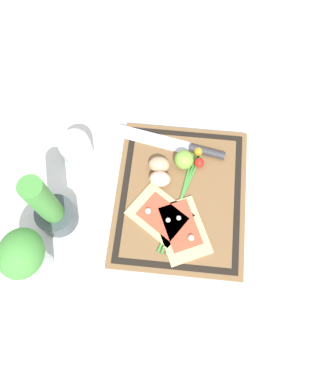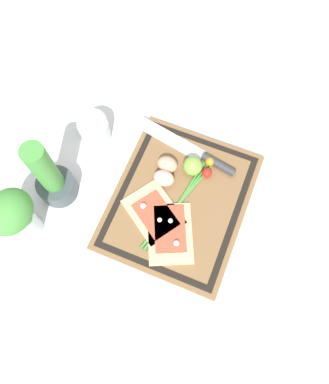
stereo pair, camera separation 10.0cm
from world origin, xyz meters
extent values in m
plane|color=silver|center=(0.00, 0.00, 0.00)|extent=(6.00, 6.00, 0.00)
cube|color=brown|center=(0.00, 0.00, 0.01)|extent=(0.42, 0.35, 0.02)
cube|color=black|center=(0.00, 0.00, 0.02)|extent=(0.40, 0.32, 0.00)
cube|color=brown|center=(0.00, 0.00, 0.02)|extent=(0.36, 0.29, 0.00)
cube|color=#DBBC7F|center=(-0.10, -0.01, 0.02)|extent=(0.20, 0.17, 0.01)
cube|color=#D14C33|center=(-0.09, -0.01, 0.03)|extent=(0.15, 0.13, 0.00)
sphere|color=silver|center=(-0.12, -0.04, 0.04)|extent=(0.02, 0.02, 0.02)
sphere|color=silver|center=(-0.07, 0.00, 0.03)|extent=(0.01, 0.01, 0.01)
cube|color=#DBBC7F|center=(-0.06, 0.05, 0.02)|extent=(0.18, 0.19, 0.01)
cube|color=#D14C33|center=(-0.07, 0.04, 0.03)|extent=(0.13, 0.14, 0.00)
sphere|color=silver|center=(-0.06, 0.08, 0.04)|extent=(0.02, 0.02, 0.02)
sphere|color=silver|center=(-0.08, 0.03, 0.03)|extent=(0.01, 0.01, 0.01)
cube|color=silver|center=(0.16, 0.09, 0.02)|extent=(0.08, 0.22, 0.00)
cylinder|color=#38383D|center=(0.13, -0.06, 0.03)|extent=(0.04, 0.10, 0.02)
ellipsoid|color=tan|center=(0.08, 0.07, 0.04)|extent=(0.04, 0.06, 0.04)
ellipsoid|color=beige|center=(0.03, 0.06, 0.04)|extent=(0.04, 0.06, 0.04)
sphere|color=#7FB742|center=(0.10, 0.00, 0.05)|extent=(0.05, 0.05, 0.05)
sphere|color=red|center=(0.10, -0.04, 0.03)|extent=(0.03, 0.03, 0.03)
sphere|color=orange|center=(0.13, -0.04, 0.03)|extent=(0.03, 0.03, 0.03)
cylinder|color=#47933D|center=(-0.02, 0.00, 0.02)|extent=(0.28, 0.10, 0.01)
cylinder|color=#47933D|center=(-0.02, 0.00, 0.02)|extent=(0.29, 0.08, 0.01)
cylinder|color=#47933D|center=(-0.02, 0.00, 0.02)|extent=(0.29, 0.05, 0.01)
cylinder|color=#3D474C|center=(-0.09, 0.32, 0.03)|extent=(0.10, 0.10, 0.06)
cylinder|color=#47933D|center=(-0.09, 0.32, 0.14)|extent=(0.06, 0.06, 0.21)
cylinder|color=silver|center=(0.10, 0.30, 0.04)|extent=(0.09, 0.09, 0.08)
cylinder|color=olive|center=(0.10, 0.30, 0.02)|extent=(0.08, 0.08, 0.03)
cylinder|color=silver|center=(0.10, 0.30, 0.08)|extent=(0.08, 0.08, 0.01)
cylinder|color=silver|center=(-0.22, 0.35, 0.05)|extent=(0.07, 0.07, 0.09)
ellipsoid|color=#47933D|center=(-0.22, 0.35, 0.14)|extent=(0.12, 0.10, 0.10)
camera|label=1|loc=(-0.35, 0.01, 0.97)|focal=35.00mm
camera|label=2|loc=(-0.32, -0.09, 0.97)|focal=35.00mm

